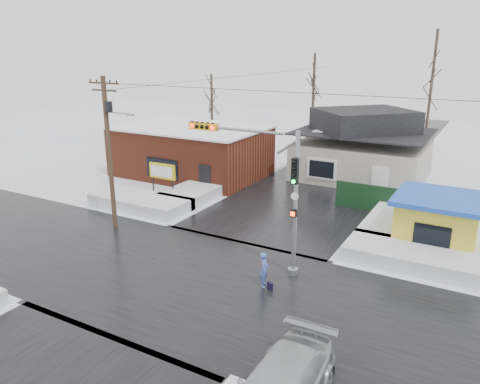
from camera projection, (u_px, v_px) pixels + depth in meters
The scene contains 19 objects.
ground at pixel (189, 281), 22.03m from camera, with size 120.00×120.00×0.00m, color white.
road_ns at pixel (189, 280), 22.03m from camera, with size 10.00×120.00×0.02m, color black.
road_ew at pixel (189, 280), 22.03m from camera, with size 120.00×10.00×0.02m, color black.
snowbank_nw at pixel (140, 202), 31.95m from camera, with size 7.00×3.00×0.80m, color white.
snowbank_ne at pixel (416, 257), 23.53m from camera, with size 7.00×3.00×0.80m, color white.
snowbank_nside_w at pixel (205, 188), 35.18m from camera, with size 3.00×8.00×0.80m, color white.
snowbank_nside_e at pixel (396, 220), 28.63m from camera, with size 3.00×8.00×0.80m, color white.
traffic_signal at pixel (265, 180), 22.01m from camera, with size 6.05×0.68×7.00m.
utility_pole at pixel (109, 145), 27.14m from camera, with size 3.15×0.44×9.00m.
brick_building at pixel (191, 151), 39.88m from camera, with size 12.20×8.20×4.12m.
marquee_sign at pixel (162, 172), 33.57m from camera, with size 2.20×0.21×2.55m.
house at pixel (362, 147), 38.63m from camera, with size 10.40×8.40×5.76m.
kiosk at pixel (438, 221), 25.47m from camera, with size 4.60×4.60×2.88m.
fence at pixel (396, 202), 30.38m from camera, with size 8.00×0.12×1.80m, color black.
tree_far_left at pixel (314, 76), 43.19m from camera, with size 3.00×3.00×10.00m.
tree_far_mid at pixel (435, 59), 39.71m from camera, with size 3.00×3.00×12.00m.
tree_far_west at pixel (212, 91), 46.67m from camera, with size 3.00×3.00×8.00m.
pedestrian at pixel (264, 270), 21.26m from camera, with size 0.60×0.40×1.66m, color #4664C5.
shopping_bag at pixel (270, 287), 21.12m from camera, with size 0.28×0.12×0.35m, color black.
Camera 1 is at (11.78, -16.09, 10.52)m, focal length 35.00 mm.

